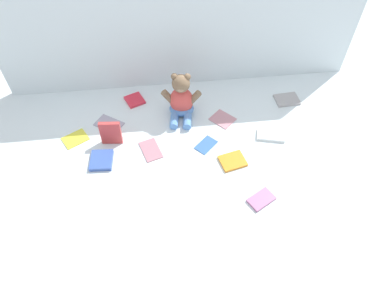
{
  "coord_description": "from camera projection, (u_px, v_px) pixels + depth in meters",
  "views": [
    {
      "loc": [
        -0.12,
        -1.09,
        1.27
      ],
      "look_at": [
        -0.01,
        -0.1,
        0.1
      ],
      "focal_mm": 33.06,
      "sensor_mm": 36.0,
      "label": 1
    }
  ],
  "objects": [
    {
      "name": "ground_plane",
      "position": [
        191.0,
        142.0,
        1.67
      ],
      "size": [
        3.2,
        3.2,
        0.0
      ],
      "primitive_type": "plane",
      "color": "silver"
    },
    {
      "name": "backdrop_drape",
      "position": [
        180.0,
        28.0,
        1.71
      ],
      "size": [
        1.81,
        0.03,
        0.66
      ],
      "primitive_type": "cube",
      "color": "silver",
      "rests_on": "ground_plane"
    },
    {
      "name": "teddy_bear",
      "position": [
        181.0,
        100.0,
        1.73
      ],
      "size": [
        0.2,
        0.19,
        0.24
      ],
      "rotation": [
        0.0,
        0.0,
        -0.15
      ],
      "color": "#D84C47",
      "rests_on": "ground_plane"
    },
    {
      "name": "book_case_0",
      "position": [
        223.0,
        119.0,
        1.77
      ],
      "size": [
        0.14,
        0.14,
        0.01
      ],
      "primitive_type": "cube",
      "rotation": [
        0.0,
        0.0,
        3.9
      ],
      "color": "#B67B86",
      "rests_on": "ground_plane"
    },
    {
      "name": "book_case_1",
      "position": [
        151.0,
        150.0,
        1.64
      ],
      "size": [
        0.11,
        0.15,
        0.01
      ],
      "primitive_type": "cube",
      "rotation": [
        0.0,
        0.0,
        0.31
      ],
      "color": "#AE707F",
      "rests_on": "ground_plane"
    },
    {
      "name": "book_case_2",
      "position": [
        261.0,
        199.0,
        1.46
      ],
      "size": [
        0.13,
        0.11,
        0.01
      ],
      "primitive_type": "cube",
      "rotation": [
        0.0,
        0.0,
        2.08
      ],
      "color": "#AE6997",
      "rests_on": "ground_plane"
    },
    {
      "name": "book_case_3",
      "position": [
        102.0,
        160.0,
        1.59
      ],
      "size": [
        0.11,
        0.12,
        0.02
      ],
      "primitive_type": "cube",
      "rotation": [
        0.0,
        0.0,
        3.08
      ],
      "color": "#3959A9",
      "rests_on": "ground_plane"
    },
    {
      "name": "book_case_4",
      "position": [
        233.0,
        161.0,
        1.59
      ],
      "size": [
        0.13,
        0.12,
        0.01
      ],
      "primitive_type": "cube",
      "rotation": [
        0.0,
        0.0,
        4.95
      ],
      "color": "orange",
      "rests_on": "ground_plane"
    },
    {
      "name": "book_case_5",
      "position": [
        271.0,
        135.0,
        1.69
      ],
      "size": [
        0.14,
        0.1,
        0.02
      ],
      "primitive_type": "cube",
      "rotation": [
        0.0,
        0.0,
        4.46
      ],
      "color": "white",
      "rests_on": "ground_plane"
    },
    {
      "name": "book_case_6",
      "position": [
        109.0,
        124.0,
        1.74
      ],
      "size": [
        0.16,
        0.14,
        0.01
      ],
      "primitive_type": "cube",
      "rotation": [
        0.0,
        0.0,
        4.11
      ],
      "color": "#9490A5",
      "rests_on": "ground_plane"
    },
    {
      "name": "book_case_7",
      "position": [
        135.0,
        100.0,
        1.85
      ],
      "size": [
        0.12,
        0.12,
        0.01
      ],
      "primitive_type": "cube",
      "rotation": [
        0.0,
        0.0,
        0.4
      ],
      "color": "red",
      "rests_on": "ground_plane"
    },
    {
      "name": "book_case_8",
      "position": [
        206.0,
        145.0,
        1.66
      ],
      "size": [
        0.12,
        0.12,
        0.01
      ],
      "primitive_type": "cube",
      "rotation": [
        0.0,
        0.0,
        5.48
      ],
      "color": "#3764AB",
      "rests_on": "ground_plane"
    },
    {
      "name": "book_case_9",
      "position": [
        287.0,
        100.0,
        1.86
      ],
      "size": [
        0.13,
        0.1,
        0.01
      ],
      "primitive_type": "cube",
      "rotation": [
        0.0,
        0.0,
        4.78
      ],
      "color": "#9A9698",
      "rests_on": "ground_plane"
    },
    {
      "name": "book_case_10",
      "position": [
        75.0,
        138.0,
        1.68
      ],
      "size": [
        0.14,
        0.13,
        0.01
      ],
      "primitive_type": "cube",
      "rotation": [
        0.0,
        0.0,
        2.1
      ],
      "color": "yellow",
      "rests_on": "ground_plane"
    },
    {
      "name": "book_case_11",
      "position": [
        111.0,
        133.0,
        1.63
      ],
      "size": [
        0.1,
        0.04,
        0.12
      ],
      "primitive_type": "cube",
      "rotation": [
        -0.08,
        0.0,
        -0.1
      ],
      "color": "#BE3A39",
      "rests_on": "ground_plane"
    }
  ]
}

